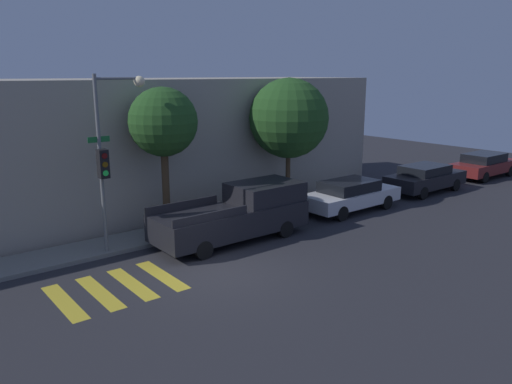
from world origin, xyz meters
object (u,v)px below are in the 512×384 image
traffic_light_pole (111,144)px  pickup_truck (239,213)px  sedan_near_corner (350,195)px  tree_midblock (289,118)px  tree_near_corner (163,123)px  sedan_far_end (484,165)px  sedan_middle (425,178)px

traffic_light_pole → pickup_truck: traffic_light_pole is taller
sedan_near_corner → tree_midblock: (-1.72, 2.11, 3.20)m
tree_near_corner → tree_midblock: (5.96, 0.00, -0.17)m
sedan_near_corner → tree_midblock: bearing=129.2°
sedan_far_end → tree_near_corner: 19.46m
sedan_far_end → tree_midblock: 13.64m
tree_near_corner → sedan_middle: bearing=-9.0°
pickup_truck → tree_midblock: size_ratio=1.00×
pickup_truck → sedan_far_end: (17.33, 0.00, -0.21)m
tree_midblock → tree_near_corner: bearing=-180.0°
sedan_near_corner → pickup_truck: bearing=180.0°
sedan_middle → tree_near_corner: size_ratio=0.85×
sedan_middle → sedan_far_end: bearing=0.0°
tree_near_corner → sedan_near_corner: bearing=-15.3°
pickup_truck → sedan_near_corner: (5.95, 0.00, -0.23)m
sedan_near_corner → tree_midblock: size_ratio=0.83×
pickup_truck → sedan_far_end: pickup_truck is taller
traffic_light_pole → tree_midblock: size_ratio=1.03×
sedan_far_end → tree_midblock: bearing=170.9°
sedan_middle → sedan_far_end: size_ratio=0.98×
sedan_middle → sedan_far_end: (5.80, 0.00, 0.00)m
traffic_light_pole → tree_near_corner: size_ratio=1.08×
traffic_light_pole → sedan_near_corner: traffic_light_pole is taller
pickup_truck → tree_near_corner: 4.16m
tree_near_corner → sedan_far_end: bearing=-6.3°
sedan_middle → tree_midblock: bearing=163.9°
pickup_truck → sedan_middle: size_ratio=1.24×
pickup_truck → traffic_light_pole: bearing=162.5°
traffic_light_pole → sedan_near_corner: (9.99, -1.27, -2.92)m
pickup_truck → sedan_middle: pickup_truck is taller
traffic_light_pole → tree_midblock: traffic_light_pole is taller
sedan_near_corner → sedan_far_end: sedan_far_end is taller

